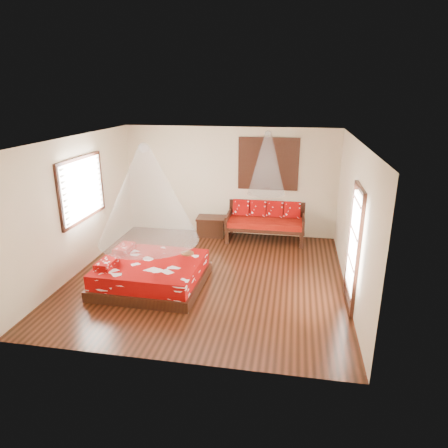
{
  "coord_description": "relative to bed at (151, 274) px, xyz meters",
  "views": [
    {
      "loc": [
        1.62,
        -7.29,
        3.66
      ],
      "look_at": [
        0.32,
        0.06,
        1.15
      ],
      "focal_mm": 32.0,
      "sensor_mm": 36.0,
      "label": 1
    }
  ],
  "objects": [
    {
      "name": "glazed_door",
      "position": [
        3.74,
        -0.04,
        0.82
      ],
      "size": [
        0.08,
        1.02,
        2.16
      ],
      "color": "black",
      "rests_on": "floor"
    },
    {
      "name": "shutter_panel",
      "position": [
        2.01,
        3.28,
        1.65
      ],
      "size": [
        1.52,
        0.06,
        1.32
      ],
      "color": "black",
      "rests_on": "wall_back"
    },
    {
      "name": "daybed",
      "position": [
        2.01,
        2.95,
        0.27
      ],
      "size": [
        1.96,
        0.87,
        0.98
      ],
      "color": "black",
      "rests_on": "floor"
    },
    {
      "name": "window_left",
      "position": [
        -1.69,
        0.76,
        1.45
      ],
      "size": [
        0.1,
        1.74,
        1.34
      ],
      "color": "black",
      "rests_on": "wall_left"
    },
    {
      "name": "mosquito_net_main",
      "position": [
        0.02,
        -0.0,
        1.6
      ],
      "size": [
        1.89,
        1.89,
        1.8
      ],
      "primitive_type": "cone",
      "color": "white",
      "rests_on": "ceiling"
    },
    {
      "name": "room",
      "position": [
        1.02,
        0.56,
        1.15
      ],
      "size": [
        5.54,
        5.54,
        2.84
      ],
      "color": "black",
      "rests_on": "ground"
    },
    {
      "name": "bed",
      "position": [
        0.0,
        0.0,
        0.0
      ],
      "size": [
        2.04,
        1.85,
        0.63
      ],
      "rotation": [
        0.0,
        0.0,
        -0.03
      ],
      "color": "black",
      "rests_on": "floor"
    },
    {
      "name": "mosquito_net_daybed",
      "position": [
        2.01,
        2.81,
        1.75
      ],
      "size": [
        0.91,
        0.91,
        1.5
      ],
      "primitive_type": "cone",
      "color": "white",
      "rests_on": "ceiling"
    },
    {
      "name": "storage_chest",
      "position": [
        0.58,
        3.01,
        0.01
      ],
      "size": [
        0.76,
        0.57,
        0.51
      ],
      "rotation": [
        0.0,
        0.0,
        0.05
      ],
      "color": "black",
      "rests_on": "floor"
    },
    {
      "name": "wine_tray",
      "position": [
        0.61,
        0.51,
        0.31
      ],
      "size": [
        0.26,
        0.26,
        0.21
      ],
      "rotation": [
        0.0,
        0.0,
        -0.25
      ],
      "color": "brown",
      "rests_on": "bed"
    }
  ]
}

